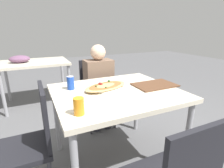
{
  "coord_description": "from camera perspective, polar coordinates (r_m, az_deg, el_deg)",
  "views": [
    {
      "loc": [
        -0.67,
        -1.34,
        1.31
      ],
      "look_at": [
        -0.03,
        0.03,
        0.83
      ],
      "focal_mm": 28.0,
      "sensor_mm": 36.0,
      "label": 1
    }
  ],
  "objects": [
    {
      "name": "chair_far_seated",
      "position": [
        2.41,
        -5.17,
        -1.95
      ],
      "size": [
        0.4,
        0.4,
        0.9
      ],
      "rotation": [
        0.0,
        0.0,
        3.14
      ],
      "color": "black",
      "rests_on": "ground_plane"
    },
    {
      "name": "serving_tray",
      "position": [
        1.79,
        13.75,
        -0.28
      ],
      "size": [
        0.41,
        0.27,
        0.01
      ],
      "color": "brown",
      "rests_on": "dining_table"
    },
    {
      "name": "background_table",
      "position": [
        3.31,
        -24.55,
        5.61
      ],
      "size": [
        1.1,
        0.8,
        0.89
      ],
      "color": "beige",
      "rests_on": "ground_plane"
    },
    {
      "name": "person_seated",
      "position": [
        2.26,
        -4.24,
        0.83
      ],
      "size": [
        0.35,
        0.25,
        1.12
      ],
      "rotation": [
        0.0,
        0.0,
        3.14
      ],
      "color": "#2D2D38",
      "rests_on": "ground_plane"
    },
    {
      "name": "ground_plane",
      "position": [
        1.99,
        1.29,
        -23.42
      ],
      "size": [
        14.0,
        14.0,
        0.0
      ],
      "primitive_type": "plane",
      "color": "#59595B"
    },
    {
      "name": "drink_glass",
      "position": [
        1.17,
        -10.79,
        -7.16
      ],
      "size": [
        0.07,
        0.07,
        0.12
      ],
      "color": "orange",
      "rests_on": "dining_table"
    },
    {
      "name": "soda_can",
      "position": [
        1.66,
        -13.37,
        0.36
      ],
      "size": [
        0.07,
        0.07,
        0.12
      ],
      "color": "#1E47B2",
      "rests_on": "dining_table"
    },
    {
      "name": "pizza_main",
      "position": [
        1.65,
        -2.03,
        -0.81
      ],
      "size": [
        0.5,
        0.36,
        0.05
      ],
      "color": "white",
      "rests_on": "dining_table"
    },
    {
      "name": "chair_side_left",
      "position": [
        1.53,
        -24.7,
        -15.98
      ],
      "size": [
        0.4,
        0.4,
        0.9
      ],
      "rotation": [
        0.0,
        0.0,
        1.57
      ],
      "color": "black",
      "rests_on": "ground_plane"
    },
    {
      "name": "dining_table",
      "position": [
        1.62,
        1.46,
        -4.74
      ],
      "size": [
        1.12,
        0.94,
        0.77
      ],
      "color": "beige",
      "rests_on": "ground_plane"
    }
  ]
}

